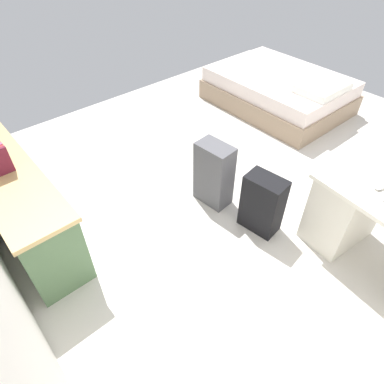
% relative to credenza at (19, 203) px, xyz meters
% --- Properties ---
extents(ground_plane, '(6.11, 6.11, 0.00)m').
position_rel_credenza_xyz_m(ground_plane, '(-1.19, -2.17, -0.37)').
color(ground_plane, beige).
extents(credenza, '(1.80, 0.48, 0.73)m').
position_rel_credenza_xyz_m(credenza, '(0.00, 0.00, 0.00)').
color(credenza, '#4C6B47').
rests_on(credenza, ground_plane).
extents(bed, '(1.92, 1.42, 0.58)m').
position_rel_credenza_xyz_m(bed, '(0.03, -3.76, -0.12)').
color(bed, gray).
rests_on(bed, ground_plane).
extents(suitcase_black, '(0.39, 0.26, 0.59)m').
position_rel_credenza_xyz_m(suitcase_black, '(-1.39, -1.69, -0.07)').
color(suitcase_black, black).
rests_on(suitcase_black, ground_plane).
extents(suitcase_spare_grey, '(0.38, 0.25, 0.68)m').
position_rel_credenza_xyz_m(suitcase_spare_grey, '(-0.83, -1.61, -0.03)').
color(suitcase_spare_grey, '#4C4C51').
rests_on(suitcase_spare_grey, ground_plane).
extents(computer_mouse, '(0.07, 0.11, 0.03)m').
position_rel_credenza_xyz_m(computer_mouse, '(-2.12, -2.10, 0.39)').
color(computer_mouse, white).
rests_on(computer_mouse, desk).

